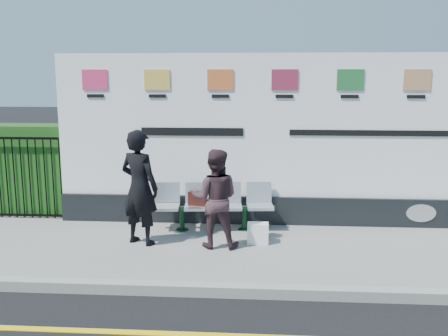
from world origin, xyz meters
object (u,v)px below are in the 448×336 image
(woman_right, at_px, (215,199))
(billboard, at_px, (283,152))
(bench, at_px, (213,218))
(woman_left, at_px, (139,187))

(woman_right, bearing_deg, billboard, -127.25)
(bench, relative_size, woman_right, 1.34)
(billboard, distance_m, woman_left, 2.64)
(bench, xyz_separation_m, woman_left, (-1.08, -0.77, 0.69))
(billboard, height_order, woman_right, billboard)
(billboard, xyz_separation_m, woman_right, (-1.08, -1.35, -0.54))
(billboard, bearing_deg, woman_right, -128.80)
(woman_left, bearing_deg, woman_right, -158.78)
(billboard, relative_size, woman_left, 4.42)
(bench, height_order, woman_left, woman_left)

